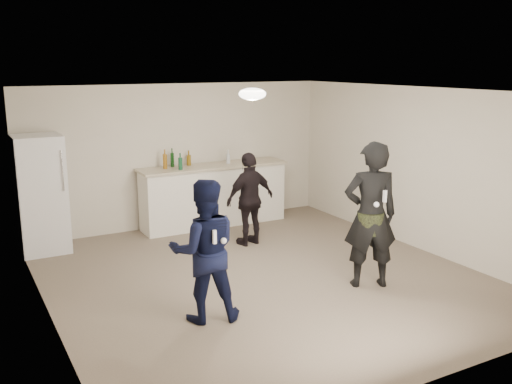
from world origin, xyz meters
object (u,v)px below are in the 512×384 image
man (204,251)px  woman (370,215)px  shaker (181,163)px  spectator (250,199)px  fridge (41,194)px  counter (214,196)px

man → woman: woman is taller
shaker → spectator: spectator is taller
fridge → shaker: (2.29, 0.04, 0.28)m
counter → spectator: (0.04, -1.30, 0.22)m
shaker → woman: size_ratio=0.09×
man → fridge: bearing=-53.6°
counter → man: (-1.70, -3.47, 0.29)m
shaker → man: size_ratio=0.10×
counter → shaker: shaker is taller
man → spectator: (1.74, 2.17, -0.07)m
counter → shaker: 0.90m
man → woman: 2.28m
woman → spectator: 2.34m
fridge → spectator: size_ratio=1.21×
counter → woman: bearing=-81.0°
woman → spectator: bearing=-53.3°
fridge → spectator: bearing=-22.6°
man → spectator: size_ratio=1.09×
man → woman: (2.27, -0.10, 0.14)m
fridge → spectator: 3.20m
shaker → woman: 3.74m
fridge → spectator: (2.95, -1.23, -0.16)m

